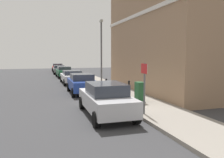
# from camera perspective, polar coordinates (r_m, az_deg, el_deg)

# --- Properties ---
(ground) EXTENTS (80.00, 80.00, 0.00)m
(ground) POSITION_cam_1_polar(r_m,az_deg,el_deg) (12.51, -0.24, -6.96)
(ground) COLOR #38383A
(sidewalk) EXTENTS (2.70, 30.00, 0.15)m
(sidewalk) POSITION_cam_1_polar(r_m,az_deg,el_deg) (18.68, -0.24, -2.47)
(sidewalk) COLOR gray
(sidewalk) RESTS_ON ground
(corner_building) EXTENTS (8.09, 12.36, 8.34)m
(corner_building) POSITION_cam_1_polar(r_m,az_deg,el_deg) (19.22, 17.08, 9.75)
(corner_building) COLOR #937256
(corner_building) RESTS_ON ground
(car_silver) EXTENTS (1.92, 4.42, 1.53)m
(car_silver) POSITION_cam_1_polar(r_m,az_deg,el_deg) (10.61, -1.55, -4.94)
(car_silver) COLOR #B7B7BC
(car_silver) RESTS_ON ground
(car_blue) EXTENTS (1.88, 4.01, 1.45)m
(car_blue) POSITION_cam_1_polar(r_m,az_deg,el_deg) (16.95, -7.50, -1.04)
(car_blue) COLOR navy
(car_blue) RESTS_ON ground
(car_white) EXTENTS (1.99, 4.49, 1.31)m
(car_white) POSITION_cam_1_polar(r_m,az_deg,el_deg) (23.12, -9.95, 0.60)
(car_white) COLOR silver
(car_white) RESTS_ON ground
(car_green) EXTENTS (1.91, 4.45, 1.39)m
(car_green) POSITION_cam_1_polar(r_m,az_deg,el_deg) (29.85, -11.84, 1.79)
(car_green) COLOR #195933
(car_green) RESTS_ON ground
(car_grey) EXTENTS (1.90, 4.48, 1.29)m
(car_grey) POSITION_cam_1_polar(r_m,az_deg,el_deg) (36.34, -13.02, 2.38)
(car_grey) COLOR slate
(car_grey) RESTS_ON ground
(car_red) EXTENTS (1.97, 4.40, 1.38)m
(car_red) POSITION_cam_1_polar(r_m,az_deg,el_deg) (41.61, -13.37, 2.84)
(car_red) COLOR maroon
(car_red) RESTS_ON ground
(utility_cabinet) EXTENTS (0.46, 0.61, 1.15)m
(utility_cabinet) POSITION_cam_1_polar(r_m,az_deg,el_deg) (13.01, 6.87, -3.46)
(utility_cabinet) COLOR #1E4C28
(utility_cabinet) RESTS_ON sidewalk
(bollard_near_cabinet) EXTENTS (0.14, 0.14, 1.04)m
(bollard_near_cabinet) POSITION_cam_1_polar(r_m,az_deg,el_deg) (14.76, 4.22, -2.23)
(bollard_near_cabinet) COLOR black
(bollard_near_cabinet) RESTS_ON sidewalk
(bollard_far_kerb) EXTENTS (0.14, 0.14, 1.04)m
(bollard_far_kerb) POSITION_cam_1_polar(r_m,az_deg,el_deg) (15.97, -1.43, -1.61)
(bollard_far_kerb) COLOR black
(bollard_far_kerb) RESTS_ON sidewalk
(street_sign) EXTENTS (0.08, 0.60, 2.30)m
(street_sign) POSITION_cam_1_polar(r_m,az_deg,el_deg) (10.29, 8.02, -0.41)
(street_sign) COLOR #59595B
(street_sign) RESTS_ON sidewalk
(lamppost) EXTENTS (0.20, 0.44, 5.72)m
(lamppost) POSITION_cam_1_polar(r_m,az_deg,el_deg) (20.31, -2.67, 7.32)
(lamppost) COLOR #59595B
(lamppost) RESTS_ON sidewalk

